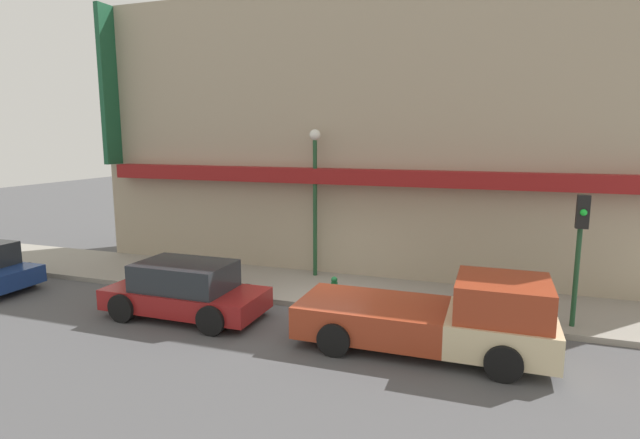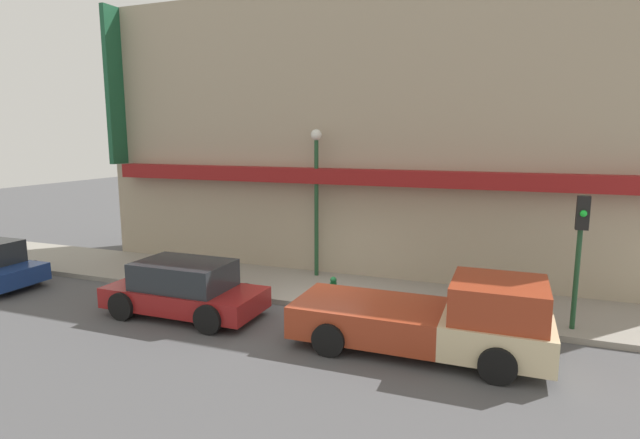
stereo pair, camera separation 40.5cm
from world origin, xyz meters
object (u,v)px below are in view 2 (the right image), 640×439
object	(u,v)px
fire_hydrant	(333,288)
street_lamp	(316,184)
parked_car	(185,289)
pickup_truck	(436,319)
traffic_light	(580,238)

from	to	relation	value
fire_hydrant	street_lamp	xyz separation A→B (m)	(-1.41, 2.27, 2.77)
parked_car	pickup_truck	bearing A→B (deg)	-0.79
parked_car	street_lamp	bearing A→B (deg)	63.87
parked_car	fire_hydrant	distance (m)	4.16
street_lamp	parked_car	bearing A→B (deg)	-115.34
parked_car	fire_hydrant	world-z (taller)	parked_car
pickup_truck	traffic_light	xyz separation A→B (m)	(3.01, 2.15, 1.65)
fire_hydrant	traffic_light	world-z (taller)	traffic_light
pickup_truck	parked_car	bearing A→B (deg)	178.32
parked_car	street_lamp	distance (m)	5.55
pickup_truck	traffic_light	distance (m)	4.05
fire_hydrant	street_lamp	world-z (taller)	street_lamp
pickup_truck	fire_hydrant	world-z (taller)	pickup_truck
parked_car	fire_hydrant	size ratio (longest dim) A/B	6.25
parked_car	street_lamp	world-z (taller)	street_lamp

